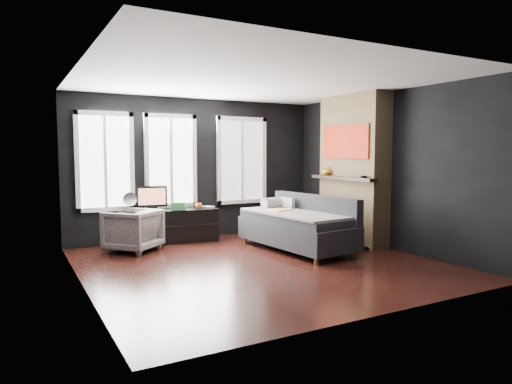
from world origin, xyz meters
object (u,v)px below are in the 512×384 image
sofa (296,223)px  monitor (152,196)px  media_console (169,226)px  mantel_vase (327,171)px  book (204,201)px  armchair (133,228)px  mug (198,205)px

sofa → monitor: monitor is taller
sofa → media_console: bearing=129.8°
mantel_vase → monitor: bearing=157.9°
monitor → book: monitor is taller
armchair → sofa: bearing=112.2°
media_console → mug: mug is taller
mug → book: (0.15, 0.09, 0.06)m
monitor → mantel_vase: 3.30m
sofa → book: (-1.01, 1.65, 0.27)m
media_console → book: (0.69, -0.04, 0.43)m
monitor → mantel_vase: size_ratio=3.05×
media_console → monitor: size_ratio=3.20×
sofa → mug: (-1.16, 1.57, 0.21)m
mantel_vase → media_console: bearing=156.5°
media_console → mug: 0.67m
mug → monitor: bearing=168.3°
sofa → monitor: (-1.99, 1.74, 0.40)m
armchair → mug: (1.31, 0.33, 0.29)m
sofa → mug: 1.96m
mug → mantel_vase: size_ratio=0.69×
monitor → media_console: bearing=2.3°
sofa → media_console: 2.41m
media_console → mantel_vase: mantel_vase is taller
media_console → monitor: (-0.29, 0.04, 0.56)m
mug → book: 0.19m
monitor → mug: (0.83, -0.17, -0.19)m
monitor → mantel_vase: (3.03, -1.23, 0.45)m
monitor → book: size_ratio=2.32×
sofa → mantel_vase: 1.43m
armchair → monitor: (0.48, 0.50, 0.47)m
mug → mantel_vase: bearing=-25.7°
media_console → book: bearing=3.5°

